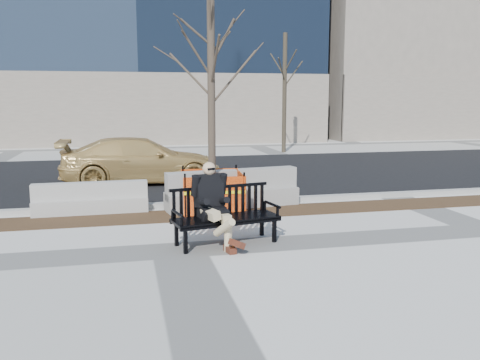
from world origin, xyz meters
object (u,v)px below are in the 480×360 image
at_px(seated_man, 212,245).
at_px(jersey_barrier_right, 233,208).
at_px(bench, 226,244).
at_px(sedan, 142,183).
at_px(tree_fence, 212,213).
at_px(jersey_barrier_left, 92,213).

xyz_separation_m(seated_man, jersey_barrier_right, (1.04, 3.01, 0.00)).
distance_m(seated_man, jersey_barrier_right, 3.18).
height_order(bench, sedan, sedan).
relative_size(sedan, jersey_barrier_right, 1.49).
bearing_deg(seated_man, tree_fence, 68.54).
bearing_deg(seated_man, jersey_barrier_right, 59.54).
xyz_separation_m(bench, tree_fence, (0.19, 2.54, 0.00)).
bearing_deg(tree_fence, bench, -94.21).
xyz_separation_m(seated_man, tree_fence, (0.45, 2.54, 0.00)).
xyz_separation_m(bench, jersey_barrier_left, (-2.55, 3.13, 0.00)).
distance_m(tree_fence, jersey_barrier_right, 0.75).
distance_m(seated_man, sedan, 7.25).
bearing_deg(jersey_barrier_left, bench, -52.06).
distance_m(seated_man, jersey_barrier_left, 3.88).
bearing_deg(jersey_barrier_right, seated_man, -117.92).
bearing_deg(jersey_barrier_right, sedan, 107.18).
bearing_deg(tree_fence, jersey_barrier_right, 38.29).
xyz_separation_m(seated_man, jersey_barrier_left, (-2.29, 3.13, 0.00)).
bearing_deg(jersey_barrier_right, bench, -113.31).
xyz_separation_m(sedan, jersey_barrier_left, (-1.28, -4.06, 0.00)).
bearing_deg(sedan, bench, -169.91).
distance_m(bench, jersey_barrier_right, 3.11).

